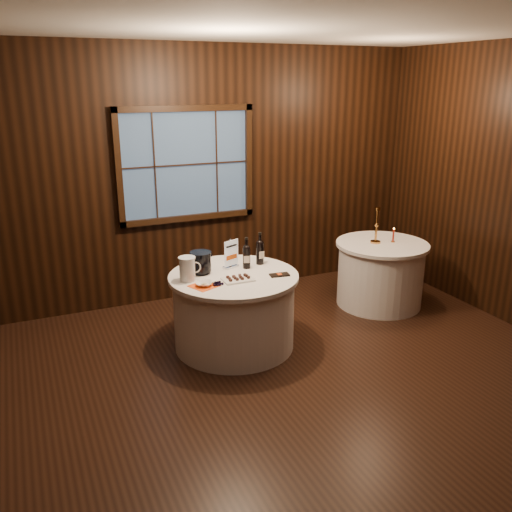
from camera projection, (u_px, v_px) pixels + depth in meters
name	position (u px, v px, depth m)	size (l,w,h in m)	color
ground	(278.00, 394.00, 4.68)	(6.00, 6.00, 0.00)	black
back_wall	(186.00, 173.00, 6.36)	(6.00, 0.10, 3.00)	black
main_table	(234.00, 310.00, 5.43)	(1.28, 1.28, 0.77)	white
side_table	(380.00, 273.00, 6.46)	(1.08, 1.08, 0.77)	white
sign_stand	(231.00, 258.00, 5.48)	(0.18, 0.14, 0.30)	silver
port_bottle_left	(247.00, 255.00, 5.45)	(0.08, 0.09, 0.32)	black
port_bottle_right	(260.00, 250.00, 5.58)	(0.08, 0.08, 0.34)	black
ice_bucket	(201.00, 262.00, 5.31)	(0.22, 0.22, 0.22)	black
chocolate_plate	(238.00, 279.00, 5.16)	(0.29, 0.20, 0.04)	white
chocolate_box	(279.00, 275.00, 5.28)	(0.19, 0.09, 0.02)	black
grape_bunch	(218.00, 283.00, 5.03)	(0.17, 0.07, 0.04)	black
glass_pitcher	(188.00, 269.00, 5.12)	(0.22, 0.16, 0.23)	silver
orange_napkin	(204.00, 286.00, 5.01)	(0.23, 0.23, 0.00)	#FF5515
cracker_bowl	(204.00, 284.00, 5.01)	(0.15, 0.15, 0.04)	white
brass_candlestick	(376.00, 230.00, 6.30)	(0.12, 0.12, 0.42)	#C9883E
red_candle	(393.00, 236.00, 6.35)	(0.05, 0.05, 0.17)	#C9883E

